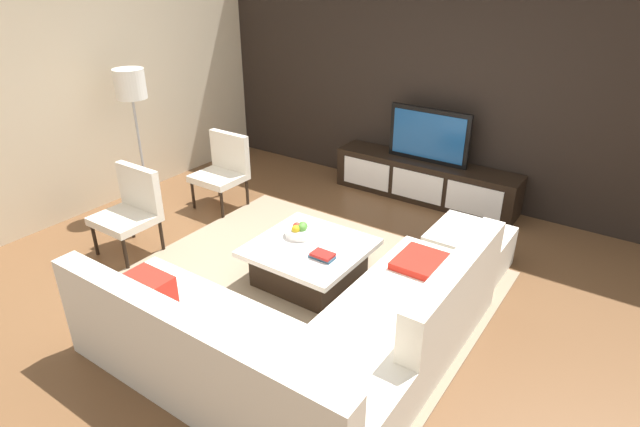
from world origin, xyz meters
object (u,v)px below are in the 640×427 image
object	(u,v)px
ottoman	(468,250)
accent_chair_far	(224,166)
sectional_couch	(303,336)
accent_chair_near	(131,206)
television	(429,136)
fruit_bowl	(300,231)
media_console	(424,180)
floor_lamp	(131,92)
book_stack	(322,256)
coffee_table	(310,262)

from	to	relation	value
ottoman	accent_chair_far	bearing A→B (deg)	-175.32
sectional_couch	accent_chair_near	size ratio (longest dim) A/B	2.83
television	fruit_bowl	size ratio (longest dim) A/B	3.57
sectional_couch	ottoman	distance (m)	2.06
fruit_bowl	media_console	bearing A→B (deg)	82.73
floor_lamp	book_stack	world-z (taller)	floor_lamp
sectional_couch	coffee_table	xyz separation A→B (m)	(-0.63, 0.96, -0.08)
floor_lamp	accent_chair_near	bearing A→B (deg)	-45.40
coffee_table	fruit_bowl	distance (m)	0.31
accent_chair_near	coffee_table	bearing A→B (deg)	23.38
floor_lamp	television	bearing A→B (deg)	38.90
fruit_bowl	floor_lamp	bearing A→B (deg)	177.92
accent_chair_near	accent_chair_far	world-z (taller)	same
floor_lamp	coffee_table	bearing A→B (deg)	-4.20
media_console	accent_chair_far	world-z (taller)	accent_chair_far
fruit_bowl	sectional_couch	bearing A→B (deg)	-52.59
accent_chair_near	book_stack	size ratio (longest dim) A/B	3.97
coffee_table	accent_chair_near	world-z (taller)	accent_chair_near
coffee_table	media_console	bearing A→B (deg)	87.51
television	accent_chair_near	xyz separation A→B (m)	(-1.92, -2.82, -0.34)
media_console	accent_chair_near	xyz separation A→B (m)	(-1.92, -2.82, 0.24)
television	ottoman	bearing A→B (deg)	-50.67
book_stack	accent_chair_far	bearing A→B (deg)	155.89
accent_chair_near	ottoman	distance (m)	3.35
accent_chair_near	fruit_bowl	xyz separation A→B (m)	(1.64, 0.62, -0.06)
accent_chair_near	fruit_bowl	bearing A→B (deg)	28.14
floor_lamp	ottoman	distance (m)	3.93
coffee_table	ottoman	size ratio (longest dim) A/B	1.43
media_console	accent_chair_far	bearing A→B (deg)	-142.11
floor_lamp	fruit_bowl	xyz separation A→B (m)	(2.34, -0.08, -0.96)
media_console	fruit_bowl	bearing A→B (deg)	-97.27
media_console	floor_lamp	size ratio (longest dim) A/B	1.39
sectional_couch	television	bearing A→B (deg)	99.23
television	accent_chair_near	bearing A→B (deg)	-124.27
coffee_table	accent_chair_near	distance (m)	1.92
fruit_bowl	accent_chair_far	size ratio (longest dim) A/B	0.32
book_stack	coffee_table	bearing A→B (deg)	152.10
media_console	sectional_couch	world-z (taller)	sectional_couch
accent_chair_far	book_stack	size ratio (longest dim) A/B	3.97
book_stack	fruit_bowl	bearing A→B (deg)	151.60
floor_lamp	ottoman	world-z (taller)	floor_lamp
accent_chair_far	sectional_couch	bearing A→B (deg)	-38.95
accent_chair_far	fruit_bowl	bearing A→B (deg)	-26.37
coffee_table	fruit_bowl	world-z (taller)	fruit_bowl
sectional_couch	book_stack	size ratio (longest dim) A/B	11.25
media_console	coffee_table	size ratio (longest dim) A/B	2.29
ottoman	fruit_bowl	distance (m)	1.63
ottoman	accent_chair_far	size ratio (longest dim) A/B	0.80
sectional_couch	ottoman	bearing A→B (deg)	75.93
television	ottoman	size ratio (longest dim) A/B	1.43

